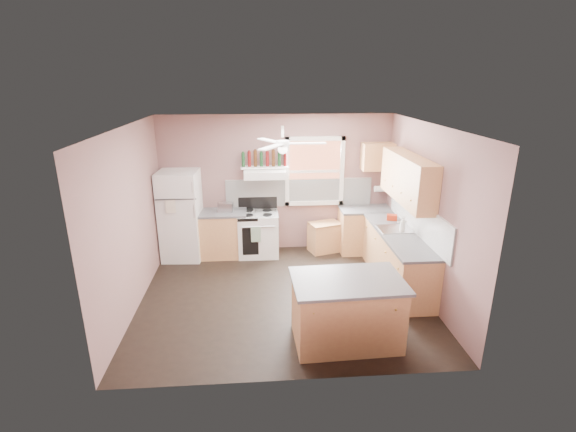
{
  "coord_description": "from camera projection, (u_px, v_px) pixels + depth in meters",
  "views": [
    {
      "loc": [
        -0.38,
        -5.98,
        3.36
      ],
      "look_at": [
        0.1,
        0.3,
        1.25
      ],
      "focal_mm": 26.0,
      "sensor_mm": 36.0,
      "label": 1
    }
  ],
  "objects": [
    {
      "name": "soap_bottle",
      "position": [
        403.0,
        224.0,
        6.94
      ],
      "size": [
        0.13,
        0.13,
        0.25
      ],
      "primitive_type": "imported",
      "rotation": [
        0.0,
        0.0,
        2.04
      ],
      "color": "silver",
      "rests_on": "counter_right"
    },
    {
      "name": "base_cabinet_right",
      "position": [
        397.0,
        259.0,
        7.04
      ],
      "size": [
        0.6,
        2.2,
        0.86
      ],
      "primitive_type": "cube",
      "color": "#BE7E4F",
      "rests_on": "floor"
    },
    {
      "name": "base_cabinet_corner",
      "position": [
        365.0,
        231.0,
        8.35
      ],
      "size": [
        1.0,
        0.6,
        0.86
      ],
      "primitive_type": "cube",
      "color": "#BE7E4F",
      "rests_on": "floor"
    },
    {
      "name": "faucet",
      "position": [
        404.0,
        225.0,
        7.07
      ],
      "size": [
        0.03,
        0.03,
        0.14
      ],
      "primitive_type": "cylinder",
      "color": "silver",
      "rests_on": "sink"
    },
    {
      "name": "island",
      "position": [
        346.0,
        312.0,
        5.47
      ],
      "size": [
        1.38,
        0.9,
        0.86
      ],
      "primitive_type": "cube",
      "rotation": [
        0.0,
        0.0,
        0.04
      ],
      "color": "#BE7E4F",
      "rests_on": "floor"
    },
    {
      "name": "cart",
      "position": [
        325.0,
        237.0,
        8.38
      ],
      "size": [
        0.69,
        0.56,
        0.6
      ],
      "primitive_type": "cube",
      "rotation": [
        0.0,
        0.0,
        0.31
      ],
      "color": "#BE7E4F",
      "rests_on": "floor"
    },
    {
      "name": "counter_left",
      "position": [
        222.0,
        213.0,
        8.0
      ],
      "size": [
        0.92,
        0.62,
        0.04
      ],
      "primitive_type": "cube",
      "color": "#4B4B4E",
      "rests_on": "base_cabinet_left"
    },
    {
      "name": "upper_cabinet_right",
      "position": [
        408.0,
        179.0,
        6.81
      ],
      "size": [
        0.33,
        1.8,
        0.76
      ],
      "primitive_type": "cube",
      "color": "#BE7E4F",
      "rests_on": "wall_right"
    },
    {
      "name": "paper_towel",
      "position": [
        381.0,
        189.0,
        8.26
      ],
      "size": [
        0.26,
        0.12,
        0.12
      ],
      "primitive_type": "cylinder",
      "rotation": [
        0.0,
        1.57,
        0.0
      ],
      "color": "white",
      "rests_on": "wall_back"
    },
    {
      "name": "toaster",
      "position": [
        225.0,
        207.0,
        7.96
      ],
      "size": [
        0.3,
        0.19,
        0.18
      ],
      "primitive_type": "cube",
      "rotation": [
        0.0,
        0.0,
        -0.12
      ],
      "color": "silver",
      "rests_on": "counter_left"
    },
    {
      "name": "range_hood",
      "position": [
        265.0,
        174.0,
        7.88
      ],
      "size": [
        0.78,
        0.5,
        0.14
      ],
      "primitive_type": "cube",
      "color": "white",
      "rests_on": "wall_back"
    },
    {
      "name": "sink",
      "position": [
        395.0,
        229.0,
        7.08
      ],
      "size": [
        0.55,
        0.45,
        0.03
      ],
      "primitive_type": "cube",
      "color": "silver",
      "rests_on": "counter_right"
    },
    {
      "name": "counter_right",
      "position": [
        399.0,
        234.0,
        6.9
      ],
      "size": [
        0.62,
        2.22,
        0.04
      ],
      "primitive_type": "cube",
      "color": "#4B4B4E",
      "rests_on": "base_cabinet_right"
    },
    {
      "name": "window_view",
      "position": [
        314.0,
        171.0,
        8.17
      ],
      "size": [
        1.0,
        0.02,
        1.2
      ],
      "primitive_type": "cube",
      "color": "brown",
      "rests_on": "wall_back"
    },
    {
      "name": "ceiling",
      "position": [
        283.0,
        126.0,
        5.9
      ],
      "size": [
        4.5,
        4.5,
        0.0
      ],
      "primitive_type": "plane",
      "color": "white",
      "rests_on": "ground"
    },
    {
      "name": "wall_back",
      "position": [
        276.0,
        184.0,
        8.24
      ],
      "size": [
        4.5,
        0.05,
        2.7
      ],
      "primitive_type": "cube",
      "color": "#7D5956",
      "rests_on": "ground"
    },
    {
      "name": "refrigerator",
      "position": [
        181.0,
        215.0,
        7.92
      ],
      "size": [
        0.77,
        0.75,
        1.71
      ],
      "primitive_type": "cube",
      "rotation": [
        0.0,
        0.0,
        -0.06
      ],
      "color": "white",
      "rests_on": "floor"
    },
    {
      "name": "base_cabinet_left",
      "position": [
        223.0,
        235.0,
        8.15
      ],
      "size": [
        0.9,
        0.6,
        0.86
      ],
      "primitive_type": "cube",
      "color": "#BE7E4F",
      "rests_on": "floor"
    },
    {
      "name": "upper_cabinet_corner",
      "position": [
        378.0,
        157.0,
        8.02
      ],
      "size": [
        0.6,
        0.33,
        0.52
      ],
      "primitive_type": "cube",
      "color": "#BE7E4F",
      "rests_on": "wall_back"
    },
    {
      "name": "floor",
      "position": [
        283.0,
        295.0,
        6.75
      ],
      "size": [
        4.5,
        4.5,
        0.0
      ],
      "primitive_type": "plane",
      "color": "black",
      "rests_on": "ground"
    },
    {
      "name": "wine_bottles",
      "position": [
        264.0,
        159.0,
        7.91
      ],
      "size": [
        0.86,
        0.06,
        0.31
      ],
      "color": "#143819",
      "rests_on": "bottle_shelf"
    },
    {
      "name": "bottle_shelf",
      "position": [
        265.0,
        167.0,
        7.96
      ],
      "size": [
        0.9,
        0.26,
        0.03
      ],
      "primitive_type": "cube",
      "color": "white",
      "rests_on": "range_hood"
    },
    {
      "name": "stove",
      "position": [
        258.0,
        234.0,
        8.19
      ],
      "size": [
        0.78,
        0.65,
        0.86
      ],
      "primitive_type": "cube",
      "rotation": [
        0.0,
        0.0,
        -0.01
      ],
      "color": "white",
      "rests_on": "floor"
    },
    {
      "name": "island_top",
      "position": [
        348.0,
        281.0,
        5.32
      ],
      "size": [
        1.46,
        0.99,
        0.04
      ],
      "primitive_type": "cube",
      "rotation": [
        0.0,
        0.0,
        0.04
      ],
      "color": "#4B4B4E",
      "rests_on": "island"
    },
    {
      "name": "ceiling_fan_hub",
      "position": [
        283.0,
        144.0,
        5.97
      ],
      "size": [
        0.2,
        0.2,
        0.08
      ],
      "primitive_type": "cylinder",
      "color": "white",
      "rests_on": "ceiling"
    },
    {
      "name": "backsplash_right",
      "position": [
        418.0,
        217.0,
        6.82
      ],
      "size": [
        0.03,
        2.6,
        0.55
      ],
      "primitive_type": "cube",
      "color": "white",
      "rests_on": "wall_right"
    },
    {
      "name": "counter_corner",
      "position": [
        366.0,
        209.0,
        8.21
      ],
      "size": [
        1.02,
        0.62,
        0.04
      ],
      "primitive_type": "cube",
      "color": "#4B4B4E",
      "rests_on": "base_cabinet_corner"
    },
    {
      "name": "red_caddy",
      "position": [
        392.0,
        217.0,
        7.52
      ],
      "size": [
        0.21,
        0.16,
        0.1
      ],
      "primitive_type": "cube",
      "rotation": [
        0.0,
        0.0,
        -0.28
      ],
      "color": "red",
      "rests_on": "counter_right"
    },
    {
      "name": "window_frame",
      "position": [
        315.0,
        172.0,
        8.15
      ],
      "size": [
        1.16,
        0.07,
        1.36
      ],
      "primitive_type": "cube",
      "color": "white",
      "rests_on": "wall_back"
    },
    {
      "name": "wall_left",
      "position": [
        130.0,
        220.0,
        6.16
      ],
      "size": [
        0.05,
        4.0,
        2.7
      ],
      "primitive_type": "cube",
      "color": "#7D5956",
      "rests_on": "ground"
    },
    {
      "name": "backsplash_back",
      "position": [
        299.0,
        192.0,
        8.29
      ],
      "size": [
        2.9,
        0.03,
        0.55
      ],
      "primitive_type": "cube",
      "color": "white",
      "rests_on": "wall_back"
    },
    {
      "name": "wall_right",
      "position": [
        429.0,
        213.0,
        6.49
      ],
      "size": [
        0.05,
        4.0,
        2.7
      ],
      "primitive_type": "cube",
      "color": "#7D5956",
      "rests_on": "ground"
    }
  ]
}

